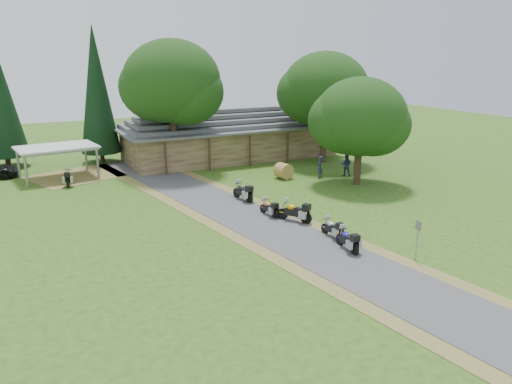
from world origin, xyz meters
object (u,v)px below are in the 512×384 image
motorcycle_row_b (332,227)px  hay_bale (284,171)px  motorcycle_row_e (243,191)px  carport (58,162)px  motorcycle_row_d (269,207)px  motorcycle_row_c (294,211)px  motorcycle_carport_a (68,177)px  motorcycle_row_a (347,239)px  lodge (230,133)px

motorcycle_row_b → hay_bale: (4.45, 13.18, 0.05)m
motorcycle_row_e → hay_bale: (5.78, 4.22, -0.05)m
motorcycle_row_b → hay_bale: bearing=-20.2°
carport → motorcycle_row_d: size_ratio=3.66×
motorcycle_row_c → motorcycle_carport_a: (-11.31, 15.68, -0.02)m
motorcycle_row_b → motorcycle_row_c: size_ratio=0.84×
hay_bale → motorcycle_row_a: bearing=-107.8°
motorcycle_row_d → motorcycle_row_e: size_ratio=0.83×
carport → hay_bale: (16.61, -8.77, -0.69)m
hay_bale → motorcycle_row_e: bearing=-143.9°
motorcycle_row_d → lodge: bearing=-22.9°
motorcycle_row_d → motorcycle_carport_a: 17.44m
motorcycle_row_c → motorcycle_row_e: bearing=-24.2°
lodge → motorcycle_row_d: (-5.43, -18.15, -1.87)m
lodge → motorcycle_row_a: size_ratio=11.59×
motorcycle_carport_a → carport: bearing=16.8°
motorcycle_carport_a → motorcycle_row_d: bearing=-133.6°
motorcycle_row_c → motorcycle_row_d: (-0.85, 1.72, -0.13)m
lodge → hay_bale: (0.36, -10.04, -1.81)m
motorcycle_row_b → motorcycle_row_c: (-0.48, 3.35, 0.11)m
carport → motorcycle_row_d: carport is taller
motorcycle_row_e → motorcycle_carport_a: 14.52m
carport → motorcycle_carport_a: carport is taller
motorcycle_row_a → motorcycle_row_d: 7.04m
carport → motorcycle_row_c: carport is taller
motorcycle_row_d → hay_bale: 9.96m
carport → motorcycle_row_b: (12.16, -21.95, -0.74)m
motorcycle_row_a → motorcycle_carport_a: motorcycle_carport_a is taller
carport → motorcycle_row_b: size_ratio=3.54×
lodge → motorcycle_row_e: size_ratio=10.53×
hay_bale → lodge: bearing=92.1°
lodge → motorcycle_row_d: bearing=-106.6°
carport → hay_bale: carport is taller
motorcycle_row_d → hay_bale: size_ratio=1.31×
motorcycle_row_a → motorcycle_carport_a: bearing=34.3°
motorcycle_row_a → hay_bale: hay_bale is taller
motorcycle_row_a → motorcycle_row_e: 10.91m
motorcycle_row_a → motorcycle_row_b: size_ratio=1.06×
lodge → motorcycle_row_c: size_ratio=10.37×
motorcycle_row_c → carport: bearing=-0.6°
motorcycle_row_a → motorcycle_row_c: (-0.09, 5.26, 0.07)m
carport → motorcycle_row_a: bearing=-70.6°
lodge → motorcycle_row_b: 23.65m
carport → lodge: bearing=-2.4°
motorcycle_row_b → motorcycle_row_d: size_ratio=1.03×
motorcycle_row_e → hay_bale: bearing=-62.4°
motorcycle_row_a → hay_bale: bearing=-12.0°
motorcycle_row_b → motorcycle_row_e: motorcycle_row_e is taller
lodge → hay_bale: bearing=-87.9°
motorcycle_row_e → lodge: bearing=-29.4°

